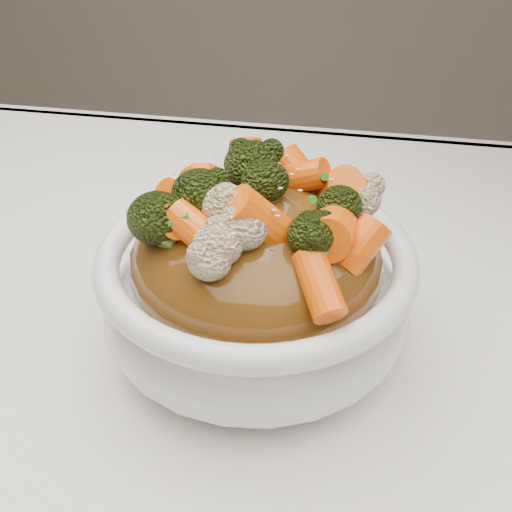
# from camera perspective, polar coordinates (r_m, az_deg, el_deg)

# --- Properties ---
(tablecloth) EXTENTS (1.20, 0.80, 0.04)m
(tablecloth) POSITION_cam_1_polar(r_m,az_deg,el_deg) (0.45, -6.34, -10.18)
(tablecloth) COLOR white
(tablecloth) RESTS_ON dining_table
(bowl) EXTENTS (0.25, 0.25, 0.08)m
(bowl) POSITION_cam_1_polar(r_m,az_deg,el_deg) (0.41, -0.00, -3.59)
(bowl) COLOR white
(bowl) RESTS_ON tablecloth
(sauce_base) EXTENTS (0.20, 0.20, 0.09)m
(sauce_base) POSITION_cam_1_polar(r_m,az_deg,el_deg) (0.40, -0.00, -0.35)
(sauce_base) COLOR #5A340F
(sauce_base) RESTS_ON bowl
(carrots) EXTENTS (0.20, 0.20, 0.05)m
(carrots) POSITION_cam_1_polar(r_m,az_deg,el_deg) (0.37, -0.00, 7.44)
(carrots) COLOR #FF5F08
(carrots) RESTS_ON sauce_base
(broccoli) EXTENTS (0.20, 0.20, 0.04)m
(broccoli) POSITION_cam_1_polar(r_m,az_deg,el_deg) (0.37, -0.00, 7.31)
(broccoli) COLOR black
(broccoli) RESTS_ON sauce_base
(cauliflower) EXTENTS (0.20, 0.20, 0.04)m
(cauliflower) POSITION_cam_1_polar(r_m,az_deg,el_deg) (0.37, -0.00, 7.04)
(cauliflower) COLOR beige
(cauliflower) RESTS_ON sauce_base
(scallions) EXTENTS (0.15, 0.15, 0.02)m
(scallions) POSITION_cam_1_polar(r_m,az_deg,el_deg) (0.36, -0.00, 7.58)
(scallions) COLOR #31781B
(scallions) RESTS_ON sauce_base
(sesame_seeds) EXTENTS (0.18, 0.18, 0.01)m
(sesame_seeds) POSITION_cam_1_polar(r_m,az_deg,el_deg) (0.36, 0.00, 7.58)
(sesame_seeds) COLOR beige
(sesame_seeds) RESTS_ON sauce_base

